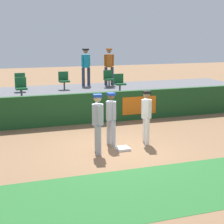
{
  "coord_description": "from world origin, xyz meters",
  "views": [
    {
      "loc": [
        -3.74,
        -10.39,
        3.51
      ],
      "look_at": [
        0.25,
        0.95,
        1.0
      ],
      "focal_mm": 59.98,
      "sensor_mm": 36.0,
      "label": 1
    }
  ],
  "objects": [
    {
      "name": "player_runner_visitor",
      "position": [
        -0.58,
        -0.13,
        1.04
      ],
      "size": [
        0.39,
        0.5,
        1.8
      ],
      "rotation": [
        0.0,
        0.0,
        -1.71
      ],
      "color": "#9EA3AD",
      "rests_on": "ground_plane"
    },
    {
      "name": "seat_front_left",
      "position": [
        -2.22,
        5.17,
        1.41
      ],
      "size": [
        0.46,
        0.44,
        0.84
      ],
      "color": "#4C4C51",
      "rests_on": "bleacher_platform"
    },
    {
      "name": "grass_foreground_strip",
      "position": [
        0.0,
        -3.1,
        0.0
      ],
      "size": [
        18.0,
        2.8,
        0.01
      ],
      "primitive_type": "cube",
      "color": "#26662B",
      "rests_on": "ground_plane"
    },
    {
      "name": "first_base",
      "position": [
        0.25,
        -0.05,
        0.04
      ],
      "size": [
        0.4,
        0.4,
        0.08
      ],
      "primitive_type": "cube",
      "color": "white",
      "rests_on": "ground_plane"
    },
    {
      "name": "seat_back_left",
      "position": [
        -2.07,
        6.97,
        1.41
      ],
      "size": [
        0.47,
        0.44,
        0.84
      ],
      "color": "#4C4C51",
      "rests_on": "bleacher_platform"
    },
    {
      "name": "seat_back_center",
      "position": [
        -0.05,
        6.97,
        1.41
      ],
      "size": [
        0.47,
        0.44,
        0.84
      ],
      "color": "#4C4C51",
      "rests_on": "bleacher_platform"
    },
    {
      "name": "ground_plane",
      "position": [
        0.0,
        0.0,
        0.0
      ],
      "size": [
        60.0,
        60.0,
        0.0
      ],
      "primitive_type": "plane",
      "color": "#846042"
    },
    {
      "name": "seat_back_right",
      "position": [
        2.19,
        6.96,
        1.4
      ],
      "size": [
        0.44,
        0.44,
        0.84
      ],
      "color": "#4C4C51",
      "rests_on": "bleacher_platform"
    },
    {
      "name": "field_wall",
      "position": [
        0.01,
        3.72,
        0.61
      ],
      "size": [
        18.0,
        0.26,
        1.23
      ],
      "color": "#19471E",
      "rests_on": "ground_plane"
    },
    {
      "name": "spectator_hooded",
      "position": [
        1.31,
        7.95,
        2.01
      ],
      "size": [
        0.5,
        0.45,
        1.86
      ],
      "rotation": [
        0.0,
        0.0,
        3.49
      ],
      "color": "#33384C",
      "rests_on": "bleacher_platform"
    },
    {
      "name": "player_coach_visitor",
      "position": [
        0.08,
        0.56,
        0.99
      ],
      "size": [
        0.37,
        0.47,
        1.71
      ],
      "rotation": [
        0.0,
        0.0,
        -1.4
      ],
      "color": "#9EA3AD",
      "rests_on": "ground_plane"
    },
    {
      "name": "bleacher_platform",
      "position": [
        0.0,
        6.29,
        0.47
      ],
      "size": [
        18.0,
        4.8,
        0.93
      ],
      "primitive_type": "cube",
      "color": "#59595E",
      "rests_on": "ground_plane"
    },
    {
      "name": "spectator_capped",
      "position": [
        2.5,
        7.82,
        2.01
      ],
      "size": [
        0.52,
        0.37,
        1.86
      ],
      "rotation": [
        0.0,
        0.0,
        3.09
      ],
      "color": "#33384C",
      "rests_on": "bleacher_platform"
    },
    {
      "name": "player_fielder_home",
      "position": [
        1.22,
        0.36,
        1.0
      ],
      "size": [
        0.4,
        0.53,
        1.74
      ],
      "rotation": [
        0.0,
        0.0,
        -1.75
      ],
      "color": "white",
      "rests_on": "ground_plane"
    },
    {
      "name": "seat_front_right",
      "position": [
        2.08,
        5.17,
        1.41
      ],
      "size": [
        0.45,
        0.44,
        0.84
      ],
      "color": "#4C4C51",
      "rests_on": "bleacher_platform"
    }
  ]
}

